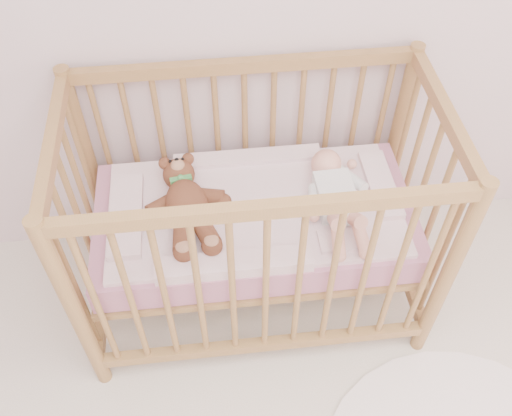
{
  "coord_description": "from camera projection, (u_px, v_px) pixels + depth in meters",
  "views": [
    {
      "loc": [
        -0.28,
        0.2,
        2.2
      ],
      "look_at": [
        -0.12,
        1.55,
        0.62
      ],
      "focal_mm": 40.0,
      "sensor_mm": 36.0,
      "label": 1
    }
  ],
  "objects": [
    {
      "name": "crib",
      "position": [
        255.0,
        218.0,
        2.21
      ],
      "size": [
        1.36,
        0.76,
        1.0
      ],
      "primitive_type": null,
      "color": "#A47145",
      "rests_on": "floor"
    },
    {
      "name": "mattress",
      "position": [
        255.0,
        221.0,
        2.22
      ],
      "size": [
        1.22,
        0.62,
        0.13
      ],
      "primitive_type": "cube",
      "color": "#CA7E99",
      "rests_on": "crib"
    },
    {
      "name": "blanket",
      "position": [
        255.0,
        208.0,
        2.16
      ],
      "size": [
        1.1,
        0.58,
        0.06
      ],
      "primitive_type": null,
      "color": "pink",
      "rests_on": "mattress"
    },
    {
      "name": "baby",
      "position": [
        336.0,
        192.0,
        2.12
      ],
      "size": [
        0.27,
        0.54,
        0.13
      ],
      "primitive_type": null,
      "rotation": [
        0.0,
        0.0,
        0.03
      ],
      "color": "white",
      "rests_on": "blanket"
    },
    {
      "name": "teddy_bear",
      "position": [
        187.0,
        203.0,
        2.07
      ],
      "size": [
        0.42,
        0.54,
        0.14
      ],
      "primitive_type": null,
      "rotation": [
        0.0,
        0.0,
        0.16
      ],
      "color": "brown",
      "rests_on": "blanket"
    }
  ]
}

